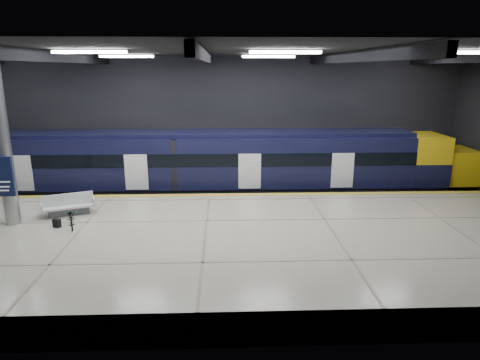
{
  "coord_description": "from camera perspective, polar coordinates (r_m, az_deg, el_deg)",
  "views": [
    {
      "loc": [
        0.76,
        -18.02,
        7.33
      ],
      "look_at": [
        1.49,
        1.5,
        2.2
      ],
      "focal_mm": 32.0,
      "sensor_mm": 36.0,
      "label": 1
    }
  ],
  "objects": [
    {
      "name": "bicycle",
      "position": [
        18.56,
        -21.57,
        -4.76
      ],
      "size": [
        0.97,
        1.5,
        0.74
      ],
      "primitive_type": "imported",
      "rotation": [
        0.0,
        0.0,
        0.37
      ],
      "color": "#99999E",
      "rests_on": "platform"
    },
    {
      "name": "room_shell",
      "position": [
        18.11,
        -4.6,
        9.57
      ],
      "size": [
        30.1,
        16.1,
        8.05
      ],
      "color": "black",
      "rests_on": "ground"
    },
    {
      "name": "safety_strip",
      "position": [
        21.7,
        -4.06,
        -1.99
      ],
      "size": [
        30.0,
        0.4,
        0.01
      ],
      "primitive_type": "cube",
      "color": "gold",
      "rests_on": "platform"
    },
    {
      "name": "train",
      "position": [
        24.1,
        -1.77,
        2.07
      ],
      "size": [
        29.4,
        2.84,
        3.79
      ],
      "color": "black",
      "rests_on": "ground"
    },
    {
      "name": "info_column",
      "position": [
        19.33,
        -29.14,
        4.32
      ],
      "size": [
        0.9,
        0.78,
        6.9
      ],
      "color": "#9EA0A5",
      "rests_on": "platform"
    },
    {
      "name": "ground",
      "position": [
        19.47,
        -4.25,
        -7.44
      ],
      "size": [
        30.0,
        30.0,
        0.0
      ],
      "primitive_type": "plane",
      "color": "black",
      "rests_on": "ground"
    },
    {
      "name": "pannier_bag",
      "position": [
        18.83,
        -23.24,
        -5.29
      ],
      "size": [
        0.35,
        0.28,
        0.35
      ],
      "primitive_type": "cube",
      "rotation": [
        0.0,
        0.0,
        -0.4
      ],
      "color": "black",
      "rests_on": "platform"
    },
    {
      "name": "rails",
      "position": [
        24.63,
        -3.81,
        -2.44
      ],
      "size": [
        30.0,
        1.52,
        0.16
      ],
      "color": "gray",
      "rests_on": "ground"
    },
    {
      "name": "platform",
      "position": [
        16.95,
        -4.58,
        -8.91
      ],
      "size": [
        30.0,
        11.0,
        1.1
      ],
      "primitive_type": "cube",
      "color": "#B3AB97",
      "rests_on": "ground"
    },
    {
      "name": "bench",
      "position": [
        20.16,
        -21.89,
        -3.38
      ],
      "size": [
        2.34,
        1.62,
        0.96
      ],
      "rotation": [
        0.0,
        0.0,
        0.37
      ],
      "color": "#595B60",
      "rests_on": "platform"
    }
  ]
}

